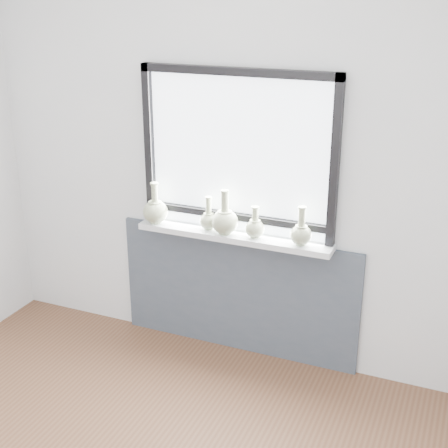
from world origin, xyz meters
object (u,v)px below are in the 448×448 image
at_px(vase_d, 255,227).
at_px(vase_e, 301,233).
at_px(vase_a, 155,210).
at_px(vase_b, 209,219).
at_px(vase_c, 225,220).
at_px(windowsill, 233,236).

distance_m(vase_d, vase_e, 0.31).
xyz_separation_m(vase_a, vase_d, (0.71, 0.01, -0.02)).
distance_m(vase_b, vase_c, 0.13).
height_order(vase_d, vase_e, vase_e).
distance_m(windowsill, vase_b, 0.20).
relative_size(vase_a, vase_d, 1.37).
xyz_separation_m(windowsill, vase_b, (-0.18, 0.00, 0.09)).
bearing_deg(vase_c, vase_d, 3.81).
bearing_deg(vase_c, vase_e, 1.04).
distance_m(windowsill, vase_d, 0.18).
relative_size(vase_c, vase_e, 1.18).
distance_m(vase_a, vase_b, 0.38).
bearing_deg(vase_a, windowsill, 2.57).
bearing_deg(vase_b, windowsill, -1.45).
xyz_separation_m(vase_c, vase_d, (0.20, 0.01, -0.02)).
bearing_deg(windowsill, vase_c, -154.45).
distance_m(vase_a, vase_d, 0.71).
height_order(windowsill, vase_d, vase_d).
relative_size(vase_a, vase_e, 1.13).
bearing_deg(vase_c, vase_b, 167.24).
distance_m(vase_c, vase_e, 0.51).
xyz_separation_m(vase_a, vase_e, (1.02, 0.01, -0.01)).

